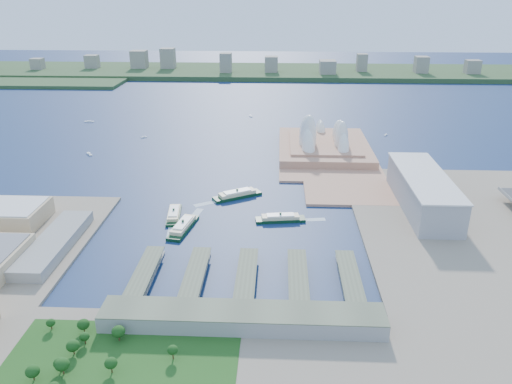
{
  "coord_description": "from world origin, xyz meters",
  "views": [
    {
      "loc": [
        38.03,
        -424.46,
        225.16
      ],
      "look_at": [
        14.85,
        76.29,
        18.0
      ],
      "focal_mm": 35.0,
      "sensor_mm": 36.0,
      "label": 1
    }
  ],
  "objects_px": {
    "opera_house": "(325,131)",
    "toaster_building": "(423,191)",
    "ferry_b": "(237,193)",
    "ferry_d": "(280,217)",
    "ferry_a": "(174,213)",
    "ferry_c": "(183,225)"
  },
  "relations": [
    {
      "from": "opera_house",
      "to": "toaster_building",
      "type": "height_order",
      "value": "opera_house"
    },
    {
      "from": "ferry_b",
      "to": "ferry_d",
      "type": "height_order",
      "value": "ferry_b"
    },
    {
      "from": "toaster_building",
      "to": "ferry_a",
      "type": "relative_size",
      "value": 3.05
    },
    {
      "from": "ferry_b",
      "to": "ferry_c",
      "type": "relative_size",
      "value": 1.02
    },
    {
      "from": "toaster_building",
      "to": "opera_house",
      "type": "bearing_deg",
      "value": 114.23
    },
    {
      "from": "toaster_building",
      "to": "ferry_c",
      "type": "height_order",
      "value": "toaster_building"
    },
    {
      "from": "ferry_a",
      "to": "ferry_b",
      "type": "relative_size",
      "value": 0.89
    },
    {
      "from": "ferry_d",
      "to": "opera_house",
      "type": "bearing_deg",
      "value": -22.54
    },
    {
      "from": "ferry_c",
      "to": "ferry_d",
      "type": "relative_size",
      "value": 1.09
    },
    {
      "from": "ferry_b",
      "to": "toaster_building",
      "type": "bearing_deg",
      "value": 53.28
    },
    {
      "from": "opera_house",
      "to": "ferry_c",
      "type": "distance_m",
      "value": 307.84
    },
    {
      "from": "opera_house",
      "to": "ferry_a",
      "type": "height_order",
      "value": "opera_house"
    },
    {
      "from": "toaster_building",
      "to": "ferry_d",
      "type": "distance_m",
      "value": 158.62
    },
    {
      "from": "toaster_building",
      "to": "ferry_c",
      "type": "bearing_deg",
      "value": -166.23
    },
    {
      "from": "ferry_b",
      "to": "opera_house",
      "type": "bearing_deg",
      "value": 117.17
    },
    {
      "from": "toaster_building",
      "to": "ferry_b",
      "type": "bearing_deg",
      "value": 173.56
    },
    {
      "from": "ferry_a",
      "to": "ferry_d",
      "type": "xyz_separation_m",
      "value": [
        112.2,
        -4.86,
        0.03
      ]
    },
    {
      "from": "ferry_c",
      "to": "opera_house",
      "type": "bearing_deg",
      "value": -110.9
    },
    {
      "from": "ferry_c",
      "to": "ferry_b",
      "type": "bearing_deg",
      "value": -108.71
    },
    {
      "from": "toaster_building",
      "to": "ferry_c",
      "type": "distance_m",
      "value": 258.27
    },
    {
      "from": "ferry_a",
      "to": "ferry_d",
      "type": "relative_size",
      "value": 0.99
    },
    {
      "from": "opera_house",
      "to": "ferry_c",
      "type": "bearing_deg",
      "value": -121.54
    }
  ]
}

